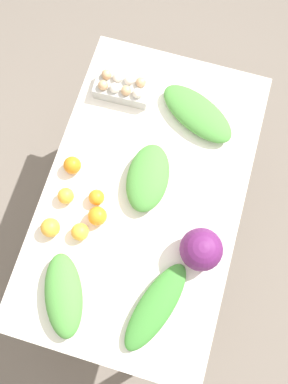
# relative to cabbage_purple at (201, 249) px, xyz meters

# --- Properties ---
(ground_plane) EXTENTS (8.00, 8.00, 0.00)m
(ground_plane) POSITION_rel_cabbage_purple_xyz_m (0.17, 0.27, -0.84)
(ground_plane) COLOR #70665B
(dining_table) EXTENTS (1.34, 0.81, 0.76)m
(dining_table) POSITION_rel_cabbage_purple_xyz_m (0.17, 0.27, -0.19)
(dining_table) COLOR silver
(dining_table) RESTS_ON ground_plane
(cabbage_purple) EXTENTS (0.16, 0.16, 0.16)m
(cabbage_purple) POSITION_rel_cabbage_purple_xyz_m (0.00, 0.00, 0.00)
(cabbage_purple) COLOR #601E5B
(cabbage_purple) RESTS_ON dining_table
(egg_carton) EXTENTS (0.13, 0.24, 0.09)m
(egg_carton) POSITION_rel_cabbage_purple_xyz_m (0.59, 0.49, -0.04)
(egg_carton) COLOR #B7B7B2
(egg_carton) RESTS_ON dining_table
(greens_bunch_dandelion) EXTENTS (0.31, 0.39, 0.07)m
(greens_bunch_dandelion) POSITION_rel_cabbage_purple_xyz_m (0.56, 0.15, -0.05)
(greens_bunch_dandelion) COLOR #4C933D
(greens_bunch_dandelion) RESTS_ON dining_table
(greens_bunch_scallion) EXTENTS (0.34, 0.26, 0.09)m
(greens_bunch_scallion) POSITION_rel_cabbage_purple_xyz_m (-0.30, 0.45, -0.03)
(greens_bunch_scallion) COLOR #4C933D
(greens_bunch_scallion) RESTS_ON dining_table
(greens_bunch_chard) EXTENTS (0.30, 0.19, 0.09)m
(greens_bunch_chard) POSITION_rel_cabbage_purple_xyz_m (0.23, 0.27, -0.04)
(greens_bunch_chard) COLOR #4C933D
(greens_bunch_chard) RESTS_ON dining_table
(greens_bunch_beet_tops) EXTENTS (0.39, 0.23, 0.06)m
(greens_bunch_beet_tops) POSITION_rel_cabbage_purple_xyz_m (-0.24, 0.10, -0.05)
(greens_bunch_beet_tops) COLOR #3D8433
(greens_bunch_beet_tops) RESTS_ON dining_table
(orange_0) EXTENTS (0.07, 0.07, 0.07)m
(orange_0) POSITION_rel_cabbage_purple_xyz_m (0.19, 0.58, -0.05)
(orange_0) COLOR orange
(orange_0) RESTS_ON dining_table
(orange_1) EXTENTS (0.07, 0.07, 0.07)m
(orange_1) POSITION_rel_cabbage_purple_xyz_m (0.06, 0.57, -0.05)
(orange_1) COLOR #F9A833
(orange_1) RESTS_ON dining_table
(orange_2) EXTENTS (0.07, 0.07, 0.07)m
(orange_2) POSITION_rel_cabbage_purple_xyz_m (-0.06, 0.47, -0.05)
(orange_2) COLOR #F9A833
(orange_2) RESTS_ON dining_table
(orange_3) EXTENTS (0.06, 0.06, 0.06)m
(orange_3) POSITION_rel_cabbage_purple_xyz_m (0.09, 0.45, -0.05)
(orange_3) COLOR orange
(orange_3) RESTS_ON dining_table
(orange_4) EXTENTS (0.08, 0.08, 0.08)m
(orange_4) POSITION_rel_cabbage_purple_xyz_m (-0.08, 0.58, -0.04)
(orange_4) COLOR #F9A833
(orange_4) RESTS_ON dining_table
(orange_5) EXTENTS (0.08, 0.08, 0.08)m
(orange_5) POSITION_rel_cabbage_purple_xyz_m (0.02, 0.42, -0.04)
(orange_5) COLOR orange
(orange_5) RESTS_ON dining_table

